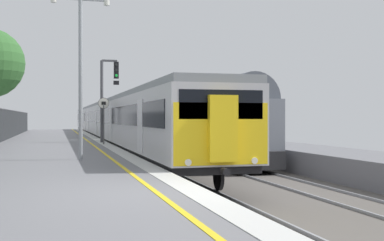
{
  "coord_description": "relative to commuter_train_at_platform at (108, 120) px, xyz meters",
  "views": [
    {
      "loc": [
        -2.22,
        -9.46,
        1.45
      ],
      "look_at": [
        1.78,
        5.09,
        1.37
      ],
      "focal_mm": 46.14,
      "sensor_mm": 36.0,
      "label": 1
    }
  ],
  "objects": [
    {
      "name": "ground",
      "position": [
        0.54,
        -33.77,
        -1.88
      ],
      "size": [
        17.4,
        110.0,
        1.21
      ],
      "color": "slate"
    },
    {
      "name": "commuter_train_at_platform",
      "position": [
        0.0,
        0.0,
        0.0
      ],
      "size": [
        2.83,
        61.65,
        3.81
      ],
      "color": "#B7B7BC",
      "rests_on": "ground"
    },
    {
      "name": "freight_train_adjacent_track",
      "position": [
        4.0,
        -1.76,
        0.14
      ],
      "size": [
        2.6,
        44.44,
        4.41
      ],
      "color": "#232326",
      "rests_on": "ground"
    },
    {
      "name": "signal_gantry",
      "position": [
        -1.47,
        -13.72,
        1.8
      ],
      "size": [
        1.1,
        0.24,
        4.91
      ],
      "color": "#47474C",
      "rests_on": "ground"
    },
    {
      "name": "speed_limit_sign",
      "position": [
        -1.85,
        -16.01,
        0.37
      ],
      "size": [
        0.59,
        0.08,
        2.55
      ],
      "color": "#59595B",
      "rests_on": "ground"
    },
    {
      "name": "platform_lamp_mid",
      "position": [
        -3.52,
        -25.72,
        2.08
      ],
      "size": [
        2.0,
        0.2,
        5.68
      ],
      "color": "#93999E",
      "rests_on": "ground"
    }
  ]
}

